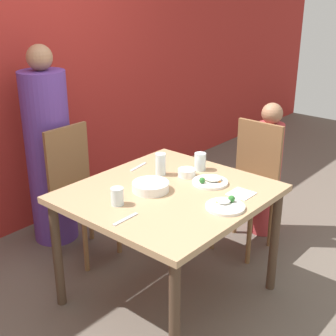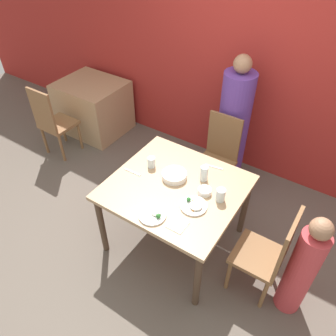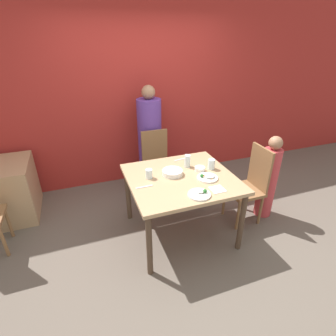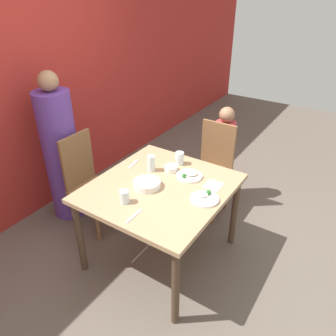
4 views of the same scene
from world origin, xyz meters
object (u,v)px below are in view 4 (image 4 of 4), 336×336
person_child (223,157)px  glass_water_tall (180,158)px  person_adult (62,154)px  bowl_curry (147,184)px  chair_adult_spot (88,180)px  chair_child_spot (212,167)px  plate_rice_adult (205,198)px

person_child → glass_water_tall: bearing=173.0°
person_adult → bowl_curry: 1.15m
glass_water_tall → chair_adult_spot: bearing=116.3°
chair_child_spot → bowl_curry: (-1.00, 0.12, 0.28)m
person_child → plate_rice_adult: (-1.17, -0.36, 0.27)m
person_adult → plate_rice_adult: bearing=-88.8°
bowl_curry → chair_child_spot: bearing=-6.9°
plate_rice_adult → chair_child_spot: bearing=22.0°
bowl_curry → plate_rice_adult: bearing=-77.8°
chair_adult_spot → bowl_curry: bearing=-95.1°
person_child → bowl_curry: person_child is taller
chair_child_spot → person_adult: bearing=-143.6°
person_adult → plate_rice_adult: (0.03, -1.63, 0.07)m
chair_adult_spot → chair_child_spot: 1.31m
plate_rice_adult → glass_water_tall: (0.38, 0.46, 0.05)m
chair_adult_spot → chair_child_spot: (0.93, -0.93, 0.00)m
chair_adult_spot → person_child: size_ratio=0.89×
person_child → bowl_curry: 1.31m
person_adult → bowl_curry: bearing=-93.6°
bowl_curry → glass_water_tall: 0.48m
chair_adult_spot → chair_child_spot: bearing=-44.8°
chair_adult_spot → person_adult: 0.39m
chair_adult_spot → bowl_curry: chair_adult_spot is taller
chair_child_spot → person_adult: person_adult is taller
chair_child_spot → chair_adult_spot: bearing=-134.8°
plate_rice_adult → glass_water_tall: size_ratio=1.89×
chair_child_spot → person_child: person_child is taller
chair_child_spot → bowl_curry: 1.05m
person_child → bowl_curry: (-1.27, 0.12, 0.28)m
person_child → plate_rice_adult: size_ratio=4.91×
chair_child_spot → plate_rice_adult: 1.01m
person_adult → person_child: 1.76m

